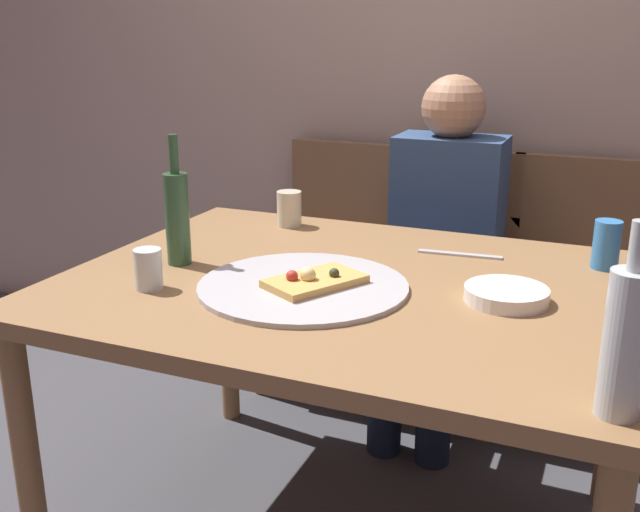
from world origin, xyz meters
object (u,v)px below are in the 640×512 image
pizza_slice_last (314,280)px  table_knife (460,254)px  tumbler_near (289,209)px  tumbler_far (148,269)px  plate_stack (506,295)px  pizza_tray (303,286)px  wine_bottle (625,341)px  guest_in_sweater (440,239)px  chair_middle (449,263)px  soda_can (606,245)px  dining_table (351,310)px  chair_left (335,249)px  chair_right (568,277)px  beer_bottle (177,216)px

pizza_slice_last → table_knife: pizza_slice_last is taller
tumbler_near → tumbler_far: tumbler_near is taller
tumbler_far → plate_stack: 0.81m
pizza_tray → plate_stack: bearing=12.4°
wine_bottle → guest_in_sweater: (-0.57, 1.20, -0.22)m
wine_bottle → chair_middle: wine_bottle is taller
soda_can → dining_table: bearing=-148.8°
chair_left → tumbler_far: bearing=90.1°
tumbler_far → chair_left: bearing=90.1°
table_knife → tumbler_near: bearing=164.5°
wine_bottle → guest_in_sweater: 1.35m
tumbler_near → chair_right: bearing=33.6°
tumbler_near → tumbler_far: (-0.06, -0.63, -0.01)m
beer_bottle → tumbler_far: bearing=-77.8°
beer_bottle → tumbler_near: 0.46m
plate_stack → tumbler_near: bearing=150.8°
wine_bottle → chair_left: bearing=126.8°
pizza_slice_last → plate_stack: bearing=13.1°
beer_bottle → chair_left: (0.04, 0.97, -0.35)m
chair_right → plate_stack: bearing=85.5°
tumbler_near → guest_in_sweater: 0.55m
guest_in_sweater → chair_right: bearing=-159.5°
wine_bottle → table_knife: 0.84m
table_knife → beer_bottle: bearing=-156.9°
beer_bottle → plate_stack: size_ratio=1.79×
chair_middle → plate_stack: bearing=109.9°
tumbler_far → plate_stack: size_ratio=0.51×
pizza_slice_last → wine_bottle: bearing=-27.1°
pizza_tray → soda_can: size_ratio=3.98×
tumbler_near → pizza_slice_last: bearing=-59.1°
dining_table → tumbler_far: bearing=-150.2°
tumbler_near → table_knife: bearing=-10.5°
table_knife → plate_stack: bearing=-65.6°
soda_can → chair_middle: (-0.52, 0.59, -0.29)m
soda_can → chair_middle: 0.83m
tumbler_far → chair_right: bearing=53.8°
pizza_tray → tumbler_far: bearing=-157.3°
plate_stack → chair_right: size_ratio=0.20×
beer_bottle → tumbler_far: size_ratio=3.48×
beer_bottle → soda_can: (1.00, 0.38, -0.06)m
wine_bottle → beer_bottle: 1.12m
chair_right → table_knife: bearing=68.8°
beer_bottle → table_knife: (0.64, 0.34, -0.12)m
chair_middle → tumbler_far: bearing=69.2°
chair_left → guest_in_sweater: (0.44, -0.15, 0.13)m
soda_can → guest_in_sweater: (-0.52, 0.44, -0.16)m
dining_table → chair_left: bearing=114.0°
dining_table → pizza_tray: pizza_tray is taller
beer_bottle → table_knife: beer_bottle is taller
dining_table → tumbler_far: (-0.41, -0.23, 0.12)m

